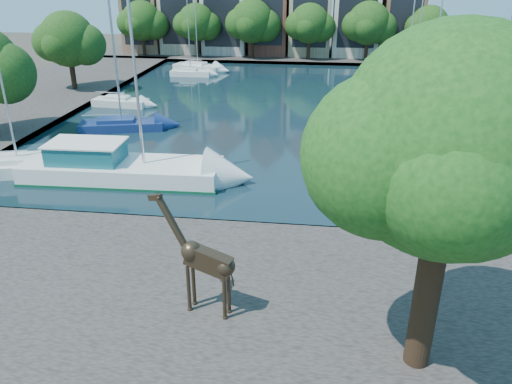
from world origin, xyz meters
TOP-DOWN VIEW (x-y plane):
  - ground at (0.00, 0.00)m, footprint 160.00×160.00m
  - water_basin at (0.00, 24.00)m, footprint 38.00×50.00m
  - near_quay at (0.00, -7.00)m, footprint 50.00×14.00m
  - far_quay at (0.00, 56.00)m, footprint 60.00×16.00m
  - left_quay at (-25.00, 24.00)m, footprint 14.00×52.00m
  - plane_tree at (7.62, -9.01)m, footprint 8.32×6.40m
  - townhouse_west_end at (-23.00, 55.99)m, footprint 5.44×9.18m
  - townhouse_west_inner at (-10.50, 55.99)m, footprint 6.43×9.18m
  - townhouse_east_inner at (2.00, 55.99)m, footprint 5.94×9.18m
  - townhouse_east_mid at (8.50, 55.99)m, footprint 6.43×9.18m
  - townhouse_east_end at (15.00, 55.99)m, footprint 5.44×9.18m
  - far_tree_far_west at (-21.90, 50.49)m, footprint 7.28×5.60m
  - far_tree_west at (-13.91, 50.49)m, footprint 6.76×5.20m
  - far_tree_mid_west at (-5.89, 50.49)m, footprint 7.80×6.00m
  - far_tree_mid_east at (2.10, 50.49)m, footprint 7.02×5.40m
  - far_tree_east at (10.11, 50.49)m, footprint 7.54×5.80m
  - far_tree_far_east at (18.09, 50.49)m, footprint 6.76×5.20m
  - side_tree_left_far at (-21.90, 27.99)m, footprint 7.28×5.60m
  - giraffe_statue at (0.12, -7.30)m, footprint 3.12×1.02m
  - motorsailer at (-8.42, 5.44)m, footprint 12.32×3.94m
  - sailboat_left_a at (-15.00, 5.62)m, footprint 7.69×4.56m
  - sailboat_left_b at (-12.00, 15.67)m, footprint 7.02×3.94m
  - sailboat_left_c at (-15.00, 23.01)m, footprint 5.34×2.24m
  - sailboat_left_d at (-12.00, 38.46)m, footprint 4.90×1.75m
  - sailboat_left_e at (-12.00, 42.22)m, footprint 6.71×3.95m
  - sailboat_right_a at (15.00, 10.63)m, footprint 6.86×3.27m
  - sailboat_right_b at (12.00, 15.92)m, footprint 6.85×2.92m
  - sailboat_right_c at (12.24, 28.82)m, footprint 4.67×1.71m
  - sailboat_right_d at (15.00, 40.34)m, footprint 5.17×2.17m

SIDE VIEW (x-z plane):
  - ground at x=0.00m, z-range 0.00..0.00m
  - water_basin at x=0.00m, z-range 0.00..0.08m
  - near_quay at x=0.00m, z-range 0.00..0.50m
  - far_quay at x=0.00m, z-range 0.00..0.50m
  - left_quay at x=-25.00m, z-range 0.00..0.50m
  - sailboat_right_b at x=12.00m, z-range -4.91..6.06m
  - sailboat_left_d at x=-12.00m, z-range -3.89..5.08m
  - sailboat_left_b at x=-12.00m, z-range -4.64..5.84m
  - sailboat_right_a at x=15.00m, z-range -4.71..5.95m
  - sailboat_left_c at x=-15.00m, z-range -4.43..5.67m
  - sailboat_right_c at x=12.24m, z-range -4.53..5.78m
  - sailboat_left_e at x=-12.00m, z-range -4.61..5.90m
  - sailboat_left_a at x=-15.00m, z-range -4.53..5.90m
  - sailboat_right_d at x=15.00m, z-range -4.19..5.57m
  - motorsailer at x=-8.42m, z-range -4.96..6.94m
  - giraffe_statue at x=0.12m, z-range 0.46..4.95m
  - far_tree_west at x=-13.91m, z-range 1.40..8.76m
  - far_tree_far_east at x=18.09m, z-range 1.40..8.76m
  - far_tree_mid_east at x=2.10m, z-range 1.37..8.89m
  - far_tree_far_west at x=-21.90m, z-range 1.34..9.02m
  - far_tree_east at x=10.11m, z-range 1.32..9.16m
  - far_tree_mid_west at x=-5.89m, z-range 1.29..9.29m
  - side_tree_left_far at x=-21.90m, z-range 1.44..9.32m
  - townhouse_east_end at x=15.00m, z-range -0.11..14.32m
  - townhouse_west_inner at x=-10.50m, z-range -0.22..14.92m
  - townhouse_west_end at x=-23.00m, z-range -0.11..14.83m
  - plane_tree at x=7.62m, z-range 2.36..12.98m
  - townhouse_east_inner at x=2.00m, z-range -0.16..15.63m
  - townhouse_east_mid at x=8.50m, z-range -0.22..16.43m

